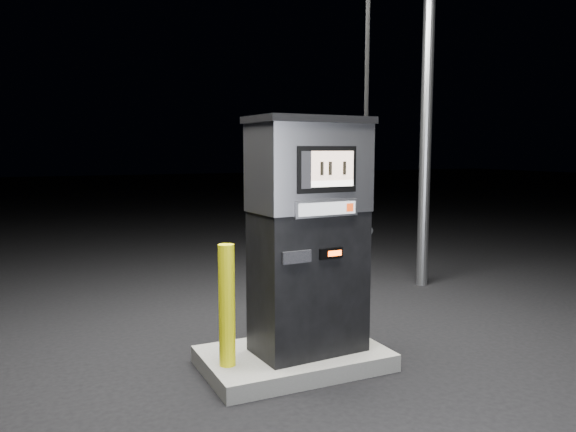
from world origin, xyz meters
name	(u,v)px	position (x,y,z in m)	size (l,w,h in m)	color
ground	(294,367)	(0.00, 0.00, 0.00)	(80.00, 80.00, 0.00)	black
pump_island	(294,358)	(0.00, 0.00, 0.07)	(1.60, 1.00, 0.15)	slate
fuel_dispenser	(309,233)	(0.12, -0.05, 1.21)	(1.15, 0.67, 4.27)	black
bollard_left	(227,305)	(-0.65, -0.08, 0.66)	(0.14, 0.14, 1.02)	#F5F20D
bollard_right	(359,285)	(0.74, 0.10, 0.65)	(0.13, 0.13, 1.00)	#F5F20D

